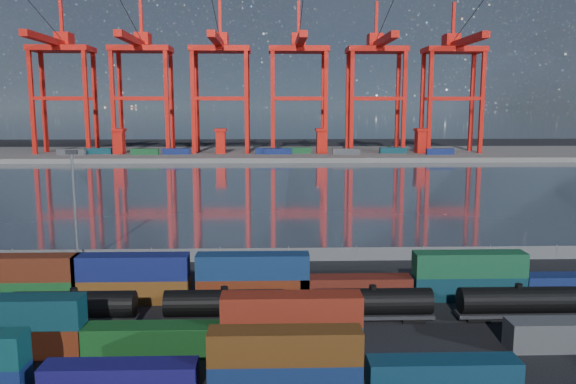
{
  "coord_description": "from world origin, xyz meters",
  "views": [
    {
      "loc": [
        -2.45,
        -52.04,
        22.38
      ],
      "look_at": [
        0.0,
        30.0,
        10.0
      ],
      "focal_mm": 35.0,
      "sensor_mm": 36.0,
      "label": 1
    }
  ],
  "objects": [
    {
      "name": "ground",
      "position": [
        0.0,
        0.0,
        0.0
      ],
      "size": [
        700.0,
        700.0,
        0.0
      ],
      "primitive_type": "plane",
      "color": "black",
      "rests_on": "ground"
    },
    {
      "name": "harbor_water",
      "position": [
        0.0,
        105.0,
        0.01
      ],
      "size": [
        700.0,
        700.0,
        0.0
      ],
      "primitive_type": "plane",
      "color": "#2E3742",
      "rests_on": "ground"
    },
    {
      "name": "far_quay",
      "position": [
        0.0,
        210.0,
        1.0
      ],
      "size": [
        700.0,
        70.0,
        2.0
      ],
      "primitive_type": "cube",
      "color": "#514F4C",
      "rests_on": "ground"
    },
    {
      "name": "distant_mountains",
      "position": [
        63.02,
        1600.0,
        220.29
      ],
      "size": [
        2470.0,
        1100.0,
        520.0
      ],
      "color": "#1E2630",
      "rests_on": "ground"
    },
    {
      "name": "container_row_south",
      "position": [
        -9.0,
        -10.39,
        2.18
      ],
      "size": [
        139.86,
        2.46,
        5.24
      ],
      "color": "#45484A",
      "rests_on": "ground"
    },
    {
      "name": "container_row_mid",
      "position": [
        6.02,
        -3.06,
        1.95
      ],
      "size": [
        128.88,
        2.62,
        5.58
      ],
      "color": "#121158",
      "rests_on": "ground"
    },
    {
      "name": "container_row_north",
      "position": [
        -15.07,
        11.0,
        2.48
      ],
      "size": [
        142.47,
        2.66,
        5.66
      ],
      "color": "#0F1C4E",
      "rests_on": "ground"
    },
    {
      "name": "tanker_string",
      "position": [
        23.61,
        4.22,
        1.99
      ],
      "size": [
        136.92,
        2.77,
        3.97
      ],
      "color": "black",
      "rests_on": "ground"
    },
    {
      "name": "waterfront_fence",
      "position": [
        -0.0,
        28.0,
        1.0
      ],
      "size": [
        160.12,
        0.12,
        2.2
      ],
      "color": "#595B5E",
      "rests_on": "ground"
    },
    {
      "name": "yard_light_mast",
      "position": [
        -30.0,
        26.0,
        9.3
      ],
      "size": [
        1.6,
        0.4,
        16.6
      ],
      "color": "slate",
      "rests_on": "ground"
    },
    {
      "name": "gantry_cranes",
      "position": [
        -7.5,
        203.16,
        42.48
      ],
      "size": [
        201.65,
        51.17,
        69.3
      ],
      "color": "red",
      "rests_on": "ground"
    },
    {
      "name": "quay_containers",
      "position": [
        -11.0,
        195.46,
        3.3
      ],
      "size": [
        172.58,
        10.99,
        2.6
      ],
      "color": "navy",
      "rests_on": "far_quay"
    },
    {
      "name": "straddle_carriers",
      "position": [
        -2.5,
        200.0,
        7.82
      ],
      "size": [
        140.0,
        7.0,
        11.1
      ],
      "color": "red",
      "rests_on": "far_quay"
    }
  ]
}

